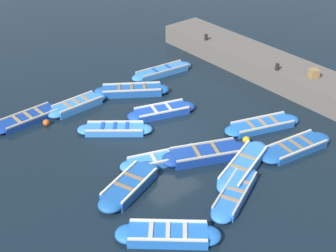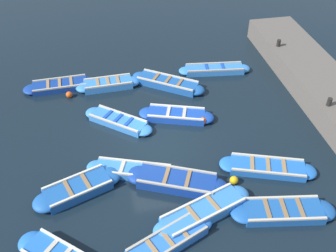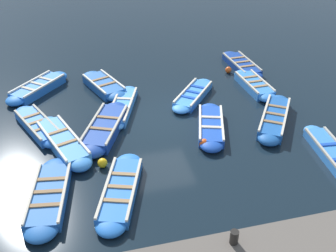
# 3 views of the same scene
# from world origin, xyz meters

# --- Properties ---
(ground_plane) EXTENTS (120.00, 120.00, 0.00)m
(ground_plane) POSITION_xyz_m (0.00, 0.00, 0.00)
(ground_plane) COLOR black
(boat_inner_gap) EXTENTS (3.09, 2.70, 0.36)m
(boat_inner_gap) POSITION_xyz_m (-1.44, 1.79, 0.15)
(boat_inner_gap) COLOR #3884E0
(boat_inner_gap) RESTS_ON ground
(boat_outer_left) EXTENTS (3.47, 2.10, 0.39)m
(boat_outer_left) POSITION_xyz_m (-0.47, -4.64, 0.17)
(boat_outer_left) COLOR blue
(boat_outer_left) RESTS_ON ground
(boat_tucked) EXTENTS (3.20, 0.96, 0.41)m
(boat_tucked) POSITION_xyz_m (-1.65, 4.73, 0.18)
(boat_tucked) COLOR #3884E0
(boat_tucked) RESTS_ON ground
(boat_mid_row) EXTENTS (3.73, 1.47, 0.37)m
(boat_mid_row) POSITION_xyz_m (3.64, -4.21, 0.16)
(boat_mid_row) COLOR #1E59AD
(boat_mid_row) RESTS_ON ground
(boat_outer_right) EXTENTS (3.87, 2.39, 0.46)m
(boat_outer_right) POSITION_xyz_m (0.35, -2.20, 0.20)
(boat_outer_right) COLOR navy
(boat_outer_right) RESTS_ON ground
(boat_alongside) EXTENTS (3.64, 1.89, 0.36)m
(boat_alongside) POSITION_xyz_m (-1.18, -1.33, 0.15)
(boat_alongside) COLOR #3884E0
(boat_alongside) RESTS_ON ground
(boat_stern_in) EXTENTS (3.81, 1.14, 0.37)m
(boat_stern_in) POSITION_xyz_m (3.91, 5.09, 0.15)
(boat_stern_in) COLOR #3884E0
(boat_stern_in) RESTS_ON ground
(boat_centre) EXTENTS (3.76, 1.99, 0.35)m
(boat_centre) POSITION_xyz_m (3.91, -2.14, 0.15)
(boat_centre) COLOR blue
(boat_centre) RESTS_ON ground
(boat_near_quay) EXTENTS (3.42, 2.02, 0.44)m
(boat_near_quay) POSITION_xyz_m (-3.23, -1.87, 0.19)
(boat_near_quay) COLOR #1E59AD
(boat_near_quay) RESTS_ON ground
(boat_drifting) EXTENTS (3.63, 2.82, 0.44)m
(boat_drifting) POSITION_xyz_m (1.25, 4.26, 0.19)
(boat_drifting) COLOR #1E59AD
(boat_drifting) RESTS_ON ground
(boat_far_corner) EXTENTS (3.85, 2.05, 0.46)m
(boat_far_corner) POSITION_xyz_m (0.93, -3.75, 0.20)
(boat_far_corner) COLOR #3884E0
(boat_far_corner) RESTS_ON ground
(boat_bow_out) EXTENTS (3.20, 2.94, 0.44)m
(boat_bow_out) POSITION_xyz_m (-3.72, -4.72, 0.19)
(boat_bow_out) COLOR blue
(boat_bow_out) RESTS_ON ground
(boat_end_of_row) EXTENTS (3.57, 1.08, 0.36)m
(boat_end_of_row) POSITION_xyz_m (-3.99, 5.11, 0.15)
(boat_end_of_row) COLOR navy
(boat_end_of_row) RESTS_ON ground
(boat_broadside) EXTENTS (3.46, 1.83, 0.39)m
(boat_broadside) POSITION_xyz_m (1.15, 1.68, 0.17)
(boat_broadside) COLOR #1947B7
(boat_broadside) RESTS_ON ground
(bollard_mid_north) EXTENTS (0.20, 0.20, 0.35)m
(bollard_mid_north) POSITION_xyz_m (7.34, 0.00, 1.25)
(bollard_mid_north) COLOR black
(bollard_mid_north) RESTS_ON quay_wall
(buoy_orange_near) EXTENTS (0.32, 0.32, 0.32)m
(buoy_orange_near) POSITION_xyz_m (2.44, -2.52, 0.16)
(buoy_orange_near) COLOR #EAB214
(buoy_orange_near) RESTS_ON ground
(buoy_yellow_far) EXTENTS (0.31, 0.31, 0.31)m
(buoy_yellow_far) POSITION_xyz_m (-3.55, 4.24, 0.15)
(buoy_yellow_far) COLOR #E05119
(buoy_yellow_far) RESTS_ON ground
(buoy_white_drifting) EXTENTS (0.35, 0.35, 0.35)m
(buoy_white_drifting) POSITION_xyz_m (2.20, 1.06, 0.18)
(buoy_white_drifting) COLOR #E05119
(buoy_white_drifting) RESTS_ON ground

